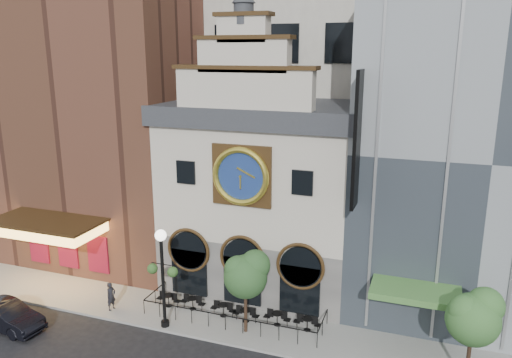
{
  "coord_description": "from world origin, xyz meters",
  "views": [
    {
      "loc": [
        10.14,
        -22.0,
        15.55
      ],
      "look_at": [
        0.13,
        6.0,
        7.85
      ],
      "focal_mm": 35.0,
      "sensor_mm": 36.0,
      "label": 1
    }
  ],
  "objects_px": {
    "bistro_5": "(307,323)",
    "pedestrian": "(111,296)",
    "bistro_4": "(277,318)",
    "bistro_0": "(169,299)",
    "lamppost": "(162,268)",
    "bistro_1": "(193,302)",
    "tree_left": "(246,273)",
    "car_left": "(7,316)",
    "bistro_3": "(246,314)",
    "tree_right": "(474,316)",
    "bistro_2": "(223,309)"
  },
  "relations": [
    {
      "from": "bistro_2",
      "to": "tree_left",
      "type": "distance_m",
      "value": 3.78
    },
    {
      "from": "bistro_0",
      "to": "bistro_3",
      "type": "height_order",
      "value": "same"
    },
    {
      "from": "tree_left",
      "to": "tree_right",
      "type": "distance_m",
      "value": 11.51
    },
    {
      "from": "bistro_5",
      "to": "bistro_1",
      "type": "bearing_deg",
      "value": -179.7
    },
    {
      "from": "bistro_2",
      "to": "car_left",
      "type": "bearing_deg",
      "value": -155.29
    },
    {
      "from": "bistro_3",
      "to": "tree_left",
      "type": "xyz_separation_m",
      "value": [
        0.41,
        -0.95,
        3.09
      ]
    },
    {
      "from": "bistro_5",
      "to": "tree_left",
      "type": "relative_size",
      "value": 0.33
    },
    {
      "from": "lamppost",
      "to": "bistro_0",
      "type": "bearing_deg",
      "value": 114.15
    },
    {
      "from": "bistro_0",
      "to": "bistro_4",
      "type": "relative_size",
      "value": 1.0
    },
    {
      "from": "bistro_1",
      "to": "pedestrian",
      "type": "height_order",
      "value": "pedestrian"
    },
    {
      "from": "bistro_1",
      "to": "pedestrian",
      "type": "xyz_separation_m",
      "value": [
        -4.66,
        -1.7,
        0.42
      ]
    },
    {
      "from": "bistro_2",
      "to": "car_left",
      "type": "relative_size",
      "value": 0.33
    },
    {
      "from": "bistro_1",
      "to": "pedestrian",
      "type": "bearing_deg",
      "value": -159.98
    },
    {
      "from": "bistro_2",
      "to": "bistro_5",
      "type": "height_order",
      "value": "same"
    },
    {
      "from": "bistro_4",
      "to": "tree_right",
      "type": "bearing_deg",
      "value": -11.07
    },
    {
      "from": "bistro_5",
      "to": "bistro_0",
      "type": "bearing_deg",
      "value": -178.64
    },
    {
      "from": "bistro_3",
      "to": "bistro_1",
      "type": "bearing_deg",
      "value": 176.2
    },
    {
      "from": "car_left",
      "to": "lamppost",
      "type": "bearing_deg",
      "value": -63.61
    },
    {
      "from": "bistro_2",
      "to": "bistro_4",
      "type": "bearing_deg",
      "value": 2.05
    },
    {
      "from": "bistro_0",
      "to": "bistro_5",
      "type": "height_order",
      "value": "same"
    },
    {
      "from": "bistro_1",
      "to": "lamppost",
      "type": "bearing_deg",
      "value": -105.89
    },
    {
      "from": "car_left",
      "to": "lamppost",
      "type": "height_order",
      "value": "lamppost"
    },
    {
      "from": "bistro_5",
      "to": "bistro_2",
      "type": "bearing_deg",
      "value": -178.27
    },
    {
      "from": "bistro_0",
      "to": "tree_left",
      "type": "bearing_deg",
      "value": -10.37
    },
    {
      "from": "bistro_1",
      "to": "bistro_3",
      "type": "relative_size",
      "value": 1.0
    },
    {
      "from": "lamppost",
      "to": "bistro_5",
      "type": "bearing_deg",
      "value": 16.39
    },
    {
      "from": "bistro_2",
      "to": "bistro_5",
      "type": "relative_size",
      "value": 1.0
    },
    {
      "from": "bistro_1",
      "to": "bistro_4",
      "type": "xyz_separation_m",
      "value": [
        5.41,
        0.0,
        0.0
      ]
    },
    {
      "from": "bistro_2",
      "to": "lamppost",
      "type": "xyz_separation_m",
      "value": [
        -2.72,
        -2.14,
        3.17
      ]
    },
    {
      "from": "bistro_4",
      "to": "pedestrian",
      "type": "distance_m",
      "value": 10.21
    },
    {
      "from": "bistro_4",
      "to": "tree_left",
      "type": "bearing_deg",
      "value": -140.33
    },
    {
      "from": "lamppost",
      "to": "bistro_4",
      "type": "bearing_deg",
      "value": 20.54
    },
    {
      "from": "bistro_0",
      "to": "lamppost",
      "type": "xyz_separation_m",
      "value": [
        0.93,
        -2.09,
        3.17
      ]
    },
    {
      "from": "pedestrian",
      "to": "lamppost",
      "type": "relative_size",
      "value": 0.3
    },
    {
      "from": "bistro_1",
      "to": "tree_left",
      "type": "xyz_separation_m",
      "value": [
        3.97,
        -1.19,
        3.09
      ]
    },
    {
      "from": "tree_right",
      "to": "bistro_1",
      "type": "bearing_deg",
      "value": 172.76
    },
    {
      "from": "bistro_5",
      "to": "pedestrian",
      "type": "relative_size",
      "value": 0.89
    },
    {
      "from": "bistro_4",
      "to": "pedestrian",
      "type": "bearing_deg",
      "value": -170.41
    },
    {
      "from": "bistro_0",
      "to": "bistro_3",
      "type": "xyz_separation_m",
      "value": [
        5.14,
        -0.07,
        0.0
      ]
    },
    {
      "from": "bistro_1",
      "to": "tree_left",
      "type": "height_order",
      "value": "tree_left"
    },
    {
      "from": "bistro_1",
      "to": "car_left",
      "type": "relative_size",
      "value": 0.33
    },
    {
      "from": "bistro_3",
      "to": "tree_left",
      "type": "relative_size",
      "value": 0.33
    },
    {
      "from": "bistro_1",
      "to": "car_left",
      "type": "distance_m",
      "value": 10.61
    },
    {
      "from": "bistro_4",
      "to": "bistro_5",
      "type": "distance_m",
      "value": 1.78
    },
    {
      "from": "pedestrian",
      "to": "tree_left",
      "type": "relative_size",
      "value": 0.37
    },
    {
      "from": "bistro_0",
      "to": "bistro_1",
      "type": "bearing_deg",
      "value": 6.19
    },
    {
      "from": "pedestrian",
      "to": "bistro_4",
      "type": "bearing_deg",
      "value": -68.54
    },
    {
      "from": "bistro_1",
      "to": "bistro_3",
      "type": "xyz_separation_m",
      "value": [
        3.57,
        -0.24,
        0.0
      ]
    },
    {
      "from": "tree_right",
      "to": "tree_left",
      "type": "bearing_deg",
      "value": 176.13
    },
    {
      "from": "pedestrian",
      "to": "tree_right",
      "type": "height_order",
      "value": "tree_right"
    }
  ]
}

